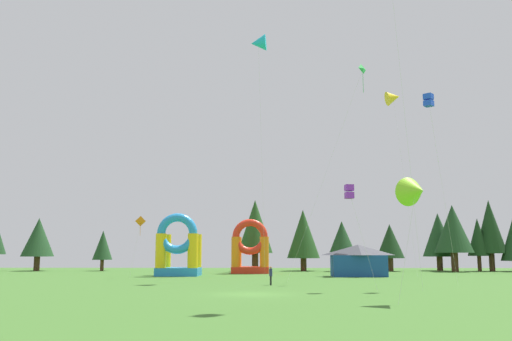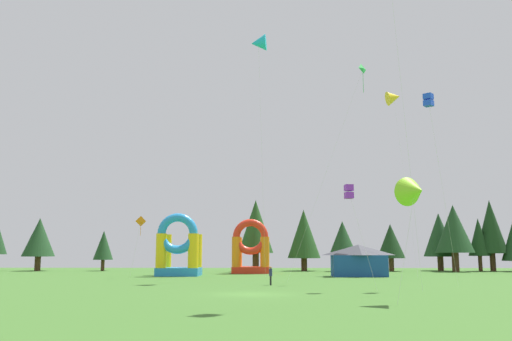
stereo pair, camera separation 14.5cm
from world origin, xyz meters
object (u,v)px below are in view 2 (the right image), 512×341
Objects in this scene: kite_lime_delta at (414,191)px; person_far_side at (271,274)px; kite_yellow_delta at (394,98)px; inflatable_orange_dome at (251,252)px; inflatable_blue_arch at (179,252)px; kite_cyan_delta at (259,43)px; kite_blue_box at (428,101)px; kite_purple_box at (349,192)px; kite_green_diamond at (362,73)px; kite_orange_diamond at (141,222)px; festival_tent at (359,261)px.

kite_lime_delta is 4.45× the size of person_far_side.
inflatable_orange_dome is (-18.77, 3.86, -19.94)m from kite_yellow_delta.
person_far_side is at bearing -84.09° from inflatable_orange_dome.
person_far_side is 20.85m from inflatable_blue_arch.
inflatable_blue_arch reaches higher than kite_lime_delta.
kite_cyan_delta reaches higher than kite_yellow_delta.
kite_yellow_delta is 33.82m from inflatable_blue_arch.
kite_blue_box reaches higher than kite_lime_delta.
kite_lime_delta is (-7.96, -37.99, -16.49)m from kite_yellow_delta.
kite_green_diamond is at bearing 74.58° from kite_purple_box.
kite_orange_diamond is at bearing -162.98° from kite_yellow_delta.
kite_purple_box is 4.87× the size of person_far_side.
festival_tent is (-5.92, -4.90, -20.90)m from kite_yellow_delta.
kite_purple_box is (-7.10, -3.00, -7.80)m from kite_blue_box.
kite_lime_delta is at bearing -68.80° from kite_cyan_delta.
kite_purple_box is 1.09× the size of inflatable_orange_dome.
kite_purple_box is at bearing -100.47° from festival_tent.
person_far_side is 0.22× the size of inflatable_orange_dome.
kite_lime_delta is 19.09m from person_far_side.
kite_blue_box is 2.01× the size of kite_purple_box.
festival_tent is at bearing 85.17° from kite_green_diamond.
kite_purple_box is at bearing 103.95° from kite_lime_delta.
kite_blue_box is at bearing -42.19° from inflatable_blue_arch.
inflatable_orange_dome is at bearing -11.06° from person_far_side.
kite_yellow_delta is at bearing -11.61° from inflatable_orange_dome.
kite_lime_delta is at bearing -51.90° from kite_orange_diamond.
kite_green_diamond is 29.58m from inflatable_blue_arch.
kite_green_diamond is 21.95m from festival_tent.
kite_blue_box is 2.19× the size of inflatable_orange_dome.
kite_green_diamond is 3.51× the size of festival_tent.
kite_green_diamond reaches higher than inflatable_orange_dome.
kite_lime_delta is 0.91× the size of kite_purple_box.
kite_cyan_delta reaches higher than inflatable_blue_arch.
kite_cyan_delta is at bearing -18.99° from kite_orange_diamond.
inflatable_orange_dome reaches higher than kite_orange_diamond.
kite_yellow_delta reaches higher than kite_blue_box.
festival_tent is (21.16, -0.97, -1.02)m from inflatable_blue_arch.
inflatable_blue_arch is at bearing -171.75° from kite_yellow_delta.
inflatable_orange_dome is 0.97× the size of inflatable_blue_arch.
kite_green_diamond is 13.43× the size of person_far_side.
inflatable_blue_arch reaches higher than person_far_side.
kite_cyan_delta reaches higher than kite_blue_box.
kite_purple_box reaches higher than festival_tent.
kite_yellow_delta reaches higher than inflatable_blue_arch.
kite_green_diamond reaches higher than inflatable_blue_arch.
kite_yellow_delta is 34.10m from kite_purple_box.
kite_orange_diamond is at bearing 163.80° from kite_green_diamond.
kite_green_diamond is at bearing -16.20° from kite_orange_diamond.
kite_yellow_delta is 17.69m from kite_green_diamond.
kite_blue_box is 26.90m from kite_yellow_delta.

